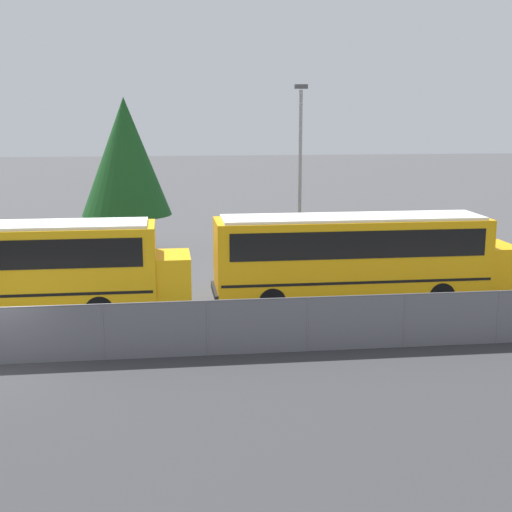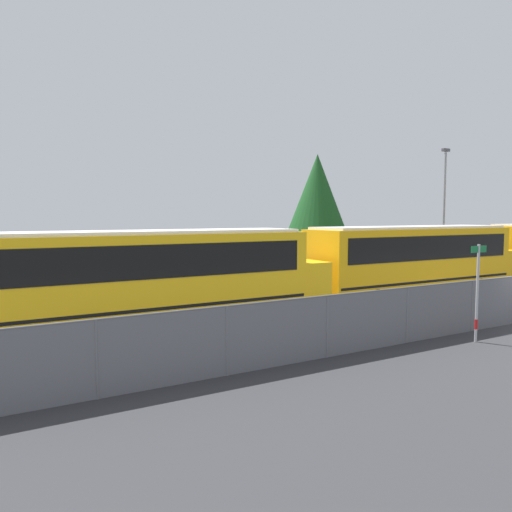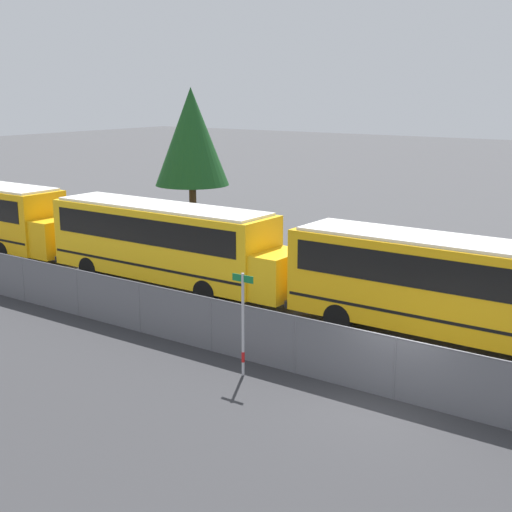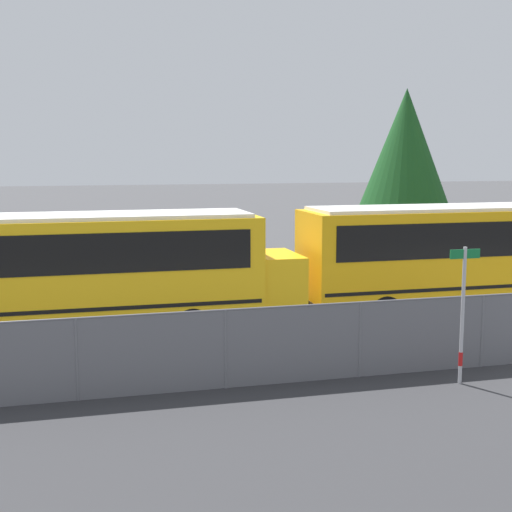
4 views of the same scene
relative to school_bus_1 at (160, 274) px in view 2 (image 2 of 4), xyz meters
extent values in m
cylinder|color=slate|center=(-3.05, -4.64, -1.15)|extent=(0.07, 0.07, 1.69)
cylinder|color=slate|center=(-0.01, -4.64, -1.15)|extent=(0.07, 0.07, 1.69)
cylinder|color=slate|center=(3.03, -4.64, -1.15)|extent=(0.07, 0.07, 1.69)
cylinder|color=slate|center=(6.07, -4.64, -1.15)|extent=(0.07, 0.07, 1.69)
cylinder|color=slate|center=(9.11, -4.64, -1.15)|extent=(0.07, 0.07, 1.69)
cube|color=yellow|center=(-0.25, 0.00, -0.11)|extent=(10.21, 2.40, 2.78)
cube|color=black|center=(-0.25, 0.00, 0.50)|extent=(9.39, 2.44, 1.00)
cube|color=black|center=(-0.25, 0.00, -0.89)|extent=(10.00, 2.43, 0.10)
cube|color=yellow|center=(5.47, 0.00, -0.67)|extent=(1.22, 2.21, 1.67)
cube|color=silver|center=(-0.25, 0.00, 1.33)|extent=(9.70, 2.16, 0.10)
cylinder|color=black|center=(2.91, 1.08, -1.50)|extent=(0.99, 0.28, 0.99)
cylinder|color=black|center=(2.91, -1.08, -1.50)|extent=(0.99, 0.28, 0.99)
cylinder|color=black|center=(-3.42, 1.08, -1.50)|extent=(0.99, 0.28, 0.99)
cylinder|color=black|center=(-3.42, -1.08, -1.50)|extent=(0.99, 0.28, 0.99)
cube|color=#EDA80F|center=(11.58, 0.20, -0.11)|extent=(10.21, 2.40, 2.78)
cube|color=black|center=(11.58, 0.20, 0.50)|extent=(9.39, 2.44, 1.00)
cube|color=black|center=(11.58, 0.20, -0.89)|extent=(10.00, 2.43, 0.10)
cube|color=#EDA80F|center=(17.30, 0.20, -0.67)|extent=(1.22, 2.21, 1.67)
cube|color=black|center=(6.43, 0.20, -1.35)|extent=(0.12, 2.40, 0.24)
cube|color=silver|center=(11.58, 0.20, 1.33)|extent=(9.70, 2.16, 0.10)
cylinder|color=black|center=(14.75, 1.28, -1.50)|extent=(0.99, 0.28, 0.99)
cylinder|color=black|center=(14.75, -0.88, -1.50)|extent=(0.99, 0.28, 0.99)
cylinder|color=black|center=(8.42, 1.28, -1.50)|extent=(0.99, 0.28, 0.99)
cylinder|color=black|center=(8.42, -0.88, -1.50)|extent=(0.99, 0.28, 0.99)
cube|color=black|center=(18.81, 0.56, -1.35)|extent=(0.12, 2.40, 0.24)
cylinder|color=black|center=(20.80, 1.64, -1.50)|extent=(0.99, 0.28, 0.99)
cylinder|color=#B7B7BC|center=(8.00, -5.62, -0.51)|extent=(0.08, 0.08, 2.98)
cylinder|color=red|center=(8.00, -5.62, -1.45)|extent=(0.09, 0.09, 0.30)
cube|color=#147238|center=(8.00, -5.62, 0.84)|extent=(0.70, 0.02, 0.20)
cylinder|color=gray|center=(23.43, 8.17, 2.08)|extent=(0.16, 0.16, 8.17)
cube|color=#47474C|center=(23.43, 8.17, 6.32)|extent=(0.60, 0.24, 0.20)
cylinder|color=#51381E|center=(15.14, 11.70, -0.99)|extent=(0.44, 0.44, 2.01)
cone|color=#194C1E|center=(15.14, 11.70, 2.96)|extent=(4.54, 4.54, 5.91)
camera|label=1|loc=(17.07, -24.98, 5.16)|focal=50.00mm
camera|label=2|loc=(-5.33, -15.10, 1.85)|focal=35.00mm
camera|label=3|loc=(19.18, -20.75, 5.89)|focal=50.00mm
camera|label=4|loc=(-0.02, -18.88, 2.94)|focal=50.00mm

